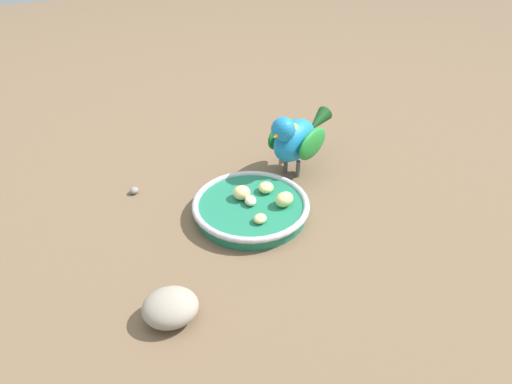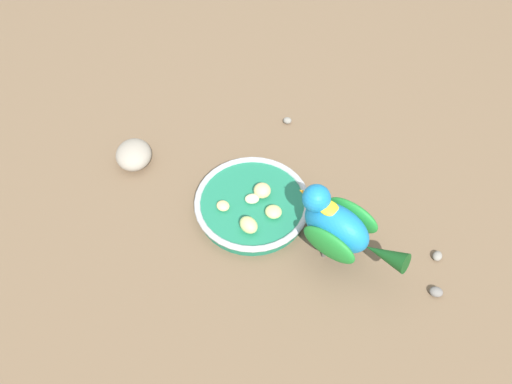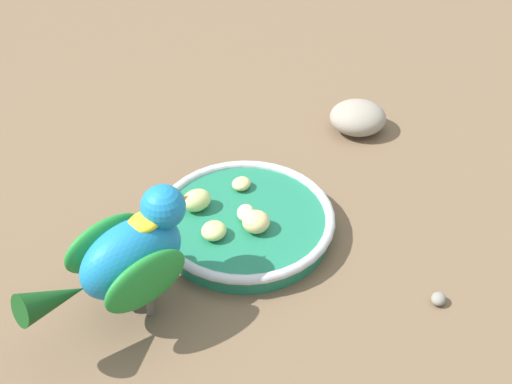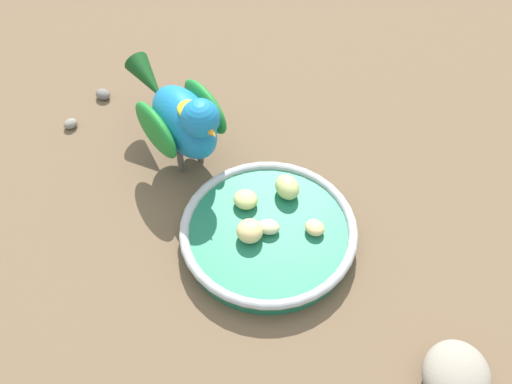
% 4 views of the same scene
% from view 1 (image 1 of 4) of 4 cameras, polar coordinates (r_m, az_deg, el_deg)
% --- Properties ---
extents(ground_plane, '(4.00, 4.00, 0.00)m').
position_cam_1_polar(ground_plane, '(0.86, -1.76, -2.07)').
color(ground_plane, brown).
extents(feeding_bowl, '(0.22, 0.22, 0.03)m').
position_cam_1_polar(feeding_bowl, '(0.83, -0.65, -1.92)').
color(feeding_bowl, '#1E7251').
rests_on(feeding_bowl, ground_plane).
extents(apple_piece_0, '(0.03, 0.03, 0.02)m').
position_cam_1_polar(apple_piece_0, '(0.84, -2.05, 0.03)').
color(apple_piece_0, '#E5C67F').
rests_on(apple_piece_0, feeding_bowl).
extents(apple_piece_1, '(0.03, 0.03, 0.01)m').
position_cam_1_polar(apple_piece_1, '(0.78, 0.59, -3.34)').
color(apple_piece_1, '#E5C67F').
rests_on(apple_piece_1, feeding_bowl).
extents(apple_piece_2, '(0.04, 0.04, 0.03)m').
position_cam_1_polar(apple_piece_2, '(0.82, 3.58, -0.92)').
color(apple_piece_2, '#C6D17A').
rests_on(apple_piece_2, feeding_bowl).
extents(apple_piece_3, '(0.03, 0.03, 0.01)m').
position_cam_1_polar(apple_piece_3, '(0.82, -0.71, -1.08)').
color(apple_piece_3, beige).
rests_on(apple_piece_3, feeding_bowl).
extents(apple_piece_4, '(0.04, 0.04, 0.02)m').
position_cam_1_polar(apple_piece_4, '(0.86, 1.15, 0.69)').
color(apple_piece_4, '#C6D17A').
rests_on(apple_piece_4, feeding_bowl).
extents(parrot, '(0.19, 0.14, 0.14)m').
position_cam_1_polar(parrot, '(0.92, 5.02, 6.86)').
color(parrot, '#59544C').
rests_on(parrot, ground_plane).
extents(rock_large, '(0.09, 0.09, 0.04)m').
position_cam_1_polar(rock_large, '(0.66, -10.73, -14.08)').
color(rock_large, gray).
rests_on(rock_large, ground_plane).
extents(pebble_0, '(0.03, 0.03, 0.01)m').
position_cam_1_polar(pebble_0, '(1.11, 8.07, 7.39)').
color(pebble_0, slate).
rests_on(pebble_0, ground_plane).
extents(pebble_1, '(0.02, 0.02, 0.01)m').
position_cam_1_polar(pebble_1, '(0.92, -15.09, 0.18)').
color(pebble_1, gray).
rests_on(pebble_1, ground_plane).
extents(pebble_2, '(0.02, 0.03, 0.01)m').
position_cam_1_polar(pebble_2, '(1.12, 4.43, 7.78)').
color(pebble_2, gray).
rests_on(pebble_2, ground_plane).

